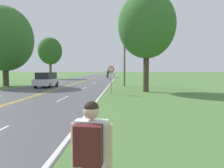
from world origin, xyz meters
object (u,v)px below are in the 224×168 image
at_px(hitchhiker_person, 91,150).
at_px(tree_left_verge, 50,51).
at_px(tree_right_cluster, 147,26).
at_px(traffic_sign, 111,73).
at_px(car_dark_green_van_mid_near, 110,74).
at_px(car_silver_van_approaching, 46,80).
at_px(tree_mid_treeline, 4,39).

height_order(hitchhiker_person, tree_left_verge, tree_left_verge).
distance_m(tree_left_verge, tree_right_cluster, 33.90).
distance_m(traffic_sign, car_dark_green_van_mid_near, 40.76).
bearing_deg(car_silver_van_approaching, hitchhiker_person, -155.53).
relative_size(traffic_sign, tree_mid_treeline, 0.24).
distance_m(hitchhiker_person, car_silver_van_approaching, 24.01).
xyz_separation_m(traffic_sign, car_silver_van_approaching, (-8.60, 6.86, -0.96)).
bearing_deg(hitchhiker_person, car_dark_green_van_mid_near, 7.43).
relative_size(tree_mid_treeline, car_dark_green_van_mid_near, 2.34).
relative_size(tree_left_verge, tree_right_cluster, 1.00).
distance_m(hitchhiker_person, tree_right_cluster, 18.74).
bearing_deg(traffic_sign, car_silver_van_approaching, 141.40).
xyz_separation_m(hitchhiker_person, tree_right_cluster, (2.98, 17.66, 5.55)).
bearing_deg(car_dark_green_van_mid_near, traffic_sign, 2.06).
xyz_separation_m(tree_mid_treeline, car_dark_green_van_mid_near, (12.57, 32.15, -5.39)).
bearing_deg(tree_left_verge, tree_mid_treeline, -86.31).
xyz_separation_m(hitchhiker_person, car_silver_van_approaching, (-9.07, 22.23, -0.12)).
relative_size(tree_right_cluster, car_dark_green_van_mid_near, 2.16).
relative_size(hitchhiker_person, car_silver_van_approaching, 0.44).
bearing_deg(hitchhiker_person, traffic_sign, 6.33).
relative_size(traffic_sign, car_dark_green_van_mid_near, 0.56).
height_order(traffic_sign, car_dark_green_van_mid_near, traffic_sign).
xyz_separation_m(tree_left_verge, tree_mid_treeline, (1.38, -21.33, -0.32)).
bearing_deg(car_silver_van_approaching, traffic_sign, -126.33).
bearing_deg(hitchhiker_person, tree_right_cluster, -5.00).
bearing_deg(tree_mid_treeline, tree_left_verge, 93.69).
height_order(tree_right_cluster, car_silver_van_approaching, tree_right_cluster).
distance_m(tree_mid_treeline, car_dark_green_van_mid_near, 34.94).
xyz_separation_m(traffic_sign, tree_right_cluster, (3.45, 2.29, 4.70)).
xyz_separation_m(tree_left_verge, car_silver_van_approaching, (7.67, -23.00, -5.74)).
distance_m(hitchhiker_person, car_dark_green_van_mid_near, 56.12).
distance_m(traffic_sign, tree_right_cluster, 6.26).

